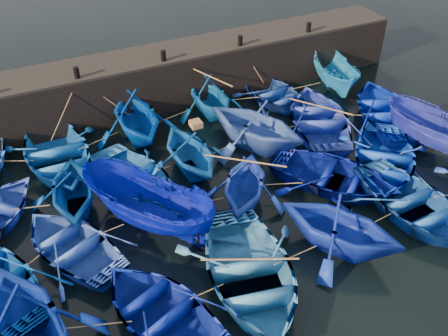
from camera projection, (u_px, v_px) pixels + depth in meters
name	position (u px, v px, depth m)	size (l,w,h in m)	color
ground	(263.00, 232.00, 17.84)	(120.00, 120.00, 0.00)	black
quay_wall	(159.00, 79.00, 24.62)	(26.00, 2.50, 2.50)	black
quay_top	(157.00, 54.00, 23.84)	(26.00, 2.50, 0.12)	black
bollard_1	(77.00, 73.00, 21.60)	(0.24, 0.24, 0.50)	black
bollard_2	(163.00, 56.00, 23.00)	(0.24, 0.24, 0.50)	black
bollard_3	(240.00, 40.00, 24.40)	(0.24, 0.24, 0.50)	black
bollard_4	(309.00, 27.00, 25.80)	(0.24, 0.24, 0.50)	black
boat_1	(56.00, 154.00, 20.66)	(4.01, 5.60, 1.16)	blue
boat_2	(136.00, 116.00, 22.01)	(3.83, 4.44, 2.34)	#003CA6
boat_3	(210.00, 96.00, 23.75)	(3.32, 3.85, 2.02)	#0A58A8
boat_4	(276.00, 94.00, 24.99)	(3.25, 4.54, 0.94)	navy
boat_5	(335.00, 74.00, 25.95)	(1.70, 4.51, 1.74)	blue
boat_7	(73.00, 188.00, 18.21)	(3.33, 3.86, 2.03)	navy
boat_8	(135.00, 178.00, 19.52)	(3.44, 4.81, 1.00)	blue
boat_9	(190.00, 150.00, 20.10)	(3.42, 3.97, 2.09)	#0A4C9F
boat_10	(256.00, 123.00, 21.37)	(4.03, 4.67, 2.46)	#3055B4
boat_11	(319.00, 118.00, 22.94)	(4.05, 5.66, 1.17)	#1D33A5
boat_12	(387.00, 111.00, 23.51)	(3.97, 5.55, 1.15)	#031FB8
boat_14	(72.00, 245.00, 16.70)	(3.20, 4.48, 0.93)	blue
boat_15	(147.00, 206.00, 17.39)	(2.01, 5.34, 2.06)	#000A8D
boat_16	(245.00, 183.00, 18.54)	(3.19, 3.70, 1.95)	#1636B8
boat_17	(334.00, 176.00, 19.57)	(3.69, 5.16, 1.07)	#000C75
boat_18	(384.00, 159.00, 20.45)	(3.79, 5.29, 1.10)	#0632C8
boat_19	(440.00, 133.00, 21.21)	(1.91, 5.06, 1.96)	navy
boat_20	(24.00, 325.00, 13.24)	(4.14, 4.81, 2.53)	#072594
boat_21	(162.00, 311.00, 14.53)	(3.38, 4.72, 0.98)	#02127D
boat_22	(249.00, 273.00, 15.53)	(4.13, 5.78, 1.20)	#2769A6
boat_23	(341.00, 225.00, 16.50)	(3.68, 4.27, 2.25)	#0D28A5
boat_24	(415.00, 204.00, 18.21)	(3.79, 5.30, 1.10)	#114692
wooden_crate	(196.00, 124.00, 19.50)	(0.43, 0.46, 0.24)	brown
mooring_ropes	(202.00, 141.00, 20.93)	(17.81, 11.64, 2.10)	tan
loose_oars	(257.00, 139.00, 19.70)	(9.56, 12.26, 0.91)	#99724C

